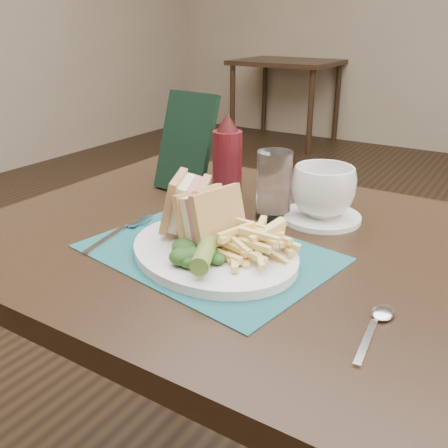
# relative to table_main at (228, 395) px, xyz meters

# --- Properties ---
(floor) EXTENTS (7.00, 7.00, 0.00)m
(floor) POSITION_rel_table_main_xyz_m (0.00, 0.50, -0.38)
(floor) COLOR black
(floor) RESTS_ON ground
(table_main) EXTENTS (0.90, 0.75, 0.75)m
(table_main) POSITION_rel_table_main_xyz_m (0.00, 0.00, 0.00)
(table_main) COLOR black
(table_main) RESTS_ON ground
(table_bg_left) EXTENTS (0.90, 0.75, 0.75)m
(table_bg_left) POSITION_rel_table_main_xyz_m (-1.63, 3.64, 0.00)
(table_bg_left) COLOR black
(table_bg_left) RESTS_ON ground
(placemat) EXTENTS (0.43, 0.34, 0.00)m
(placemat) POSITION_rel_table_main_xyz_m (0.02, -0.09, 0.38)
(placemat) COLOR #1B5256
(placemat) RESTS_ON table_main
(plate) EXTENTS (0.37, 0.33, 0.01)m
(plate) POSITION_rel_table_main_xyz_m (0.04, -0.10, 0.38)
(plate) COLOR white
(plate) RESTS_ON placemat
(sandwich_half_a) EXTENTS (0.11, 0.12, 0.10)m
(sandwich_half_a) POSITION_rel_table_main_xyz_m (-0.06, -0.08, 0.44)
(sandwich_half_a) COLOR tan
(sandwich_half_a) RESTS_ON plate
(sandwich_half_b) EXTENTS (0.10, 0.11, 0.10)m
(sandwich_half_b) POSITION_rel_table_main_xyz_m (0.00, -0.09, 0.44)
(sandwich_half_b) COLOR tan
(sandwich_half_b) RESTS_ON plate
(kale_garnish) EXTENTS (0.11, 0.08, 0.03)m
(kale_garnish) POSITION_rel_table_main_xyz_m (0.04, -0.16, 0.41)
(kale_garnish) COLOR #1A3C15
(kale_garnish) RESTS_ON plate
(pickle_spear) EXTENTS (0.08, 0.12, 0.03)m
(pickle_spear) POSITION_rel_table_main_xyz_m (0.06, -0.16, 0.41)
(pickle_spear) COLOR #57772D
(pickle_spear) RESTS_ON plate
(fries_pile) EXTENTS (0.18, 0.20, 0.05)m
(fries_pile) POSITION_rel_table_main_xyz_m (0.10, -0.08, 0.42)
(fries_pile) COLOR #FCDA7E
(fries_pile) RESTS_ON plate
(fork) EXTENTS (0.06, 0.17, 0.01)m
(fork) POSITION_rel_table_main_xyz_m (-0.15, -0.12, 0.38)
(fork) COLOR silver
(fork) RESTS_ON placemat
(spoon) EXTENTS (0.05, 0.15, 0.01)m
(spoon) POSITION_rel_table_main_xyz_m (0.31, -0.17, 0.38)
(spoon) COLOR silver
(spoon) RESTS_ON table_main
(saucer) EXTENTS (0.20, 0.20, 0.01)m
(saucer) POSITION_rel_table_main_xyz_m (0.12, 0.14, 0.38)
(saucer) COLOR white
(saucer) RESTS_ON table_main
(coffee_cup) EXTENTS (0.17, 0.17, 0.09)m
(coffee_cup) POSITION_rel_table_main_xyz_m (0.12, 0.14, 0.43)
(coffee_cup) COLOR white
(coffee_cup) RESTS_ON saucer
(drinking_glass) EXTENTS (0.08, 0.08, 0.13)m
(drinking_glass) POSITION_rel_table_main_xyz_m (0.04, 0.10, 0.44)
(drinking_glass) COLOR white
(drinking_glass) RESTS_ON table_main
(ketchup_bottle) EXTENTS (0.07, 0.07, 0.19)m
(ketchup_bottle) POSITION_rel_table_main_xyz_m (-0.08, 0.12, 0.47)
(ketchup_bottle) COLOR #4E0D13
(ketchup_bottle) RESTS_ON table_main
(check_presenter) EXTENTS (0.14, 0.09, 0.21)m
(check_presenter) POSITION_rel_table_main_xyz_m (-0.20, 0.15, 0.48)
(check_presenter) COLOR black
(check_presenter) RESTS_ON table_main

